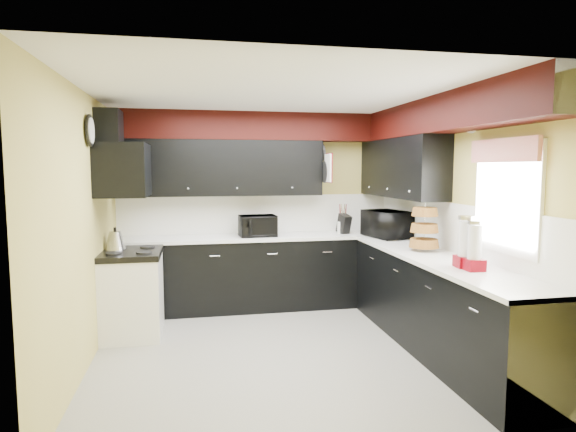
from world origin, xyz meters
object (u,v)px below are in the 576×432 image
at_px(kettle, 115,240).
at_px(toaster_oven, 258,226).
at_px(microwave, 387,224).
at_px(knife_block, 344,224).
at_px(utensil_crock, 343,227).

bearing_deg(kettle, toaster_oven, 18.65).
relative_size(toaster_oven, kettle, 2.11).
xyz_separation_m(microwave, kettle, (-3.20, -0.15, -0.09)).
height_order(knife_block, kettle, knife_block).
distance_m(utensil_crock, knife_block, 0.06).
bearing_deg(utensil_crock, kettle, -167.56).
bearing_deg(knife_block, kettle, 174.53).
bearing_deg(utensil_crock, microwave, -47.47).
bearing_deg(microwave, knife_block, 32.60).
bearing_deg(microwave, utensil_crock, 30.38).
bearing_deg(toaster_oven, microwave, -17.49).
height_order(utensil_crock, knife_block, knife_block).
bearing_deg(microwave, kettle, 80.48).
xyz_separation_m(toaster_oven, kettle, (-1.64, -0.55, -0.06)).
height_order(toaster_oven, knife_block, toaster_oven).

